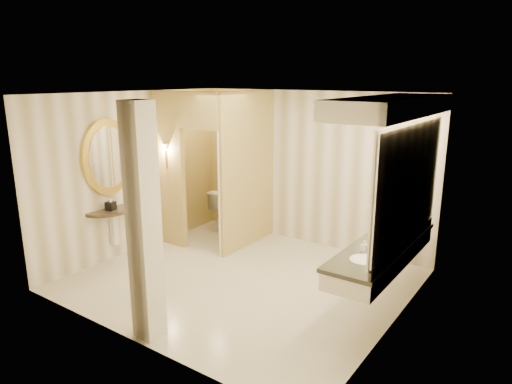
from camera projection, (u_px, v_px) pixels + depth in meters
floor at (242, 279)px, 6.77m from camera, size 4.50×4.50×0.00m
ceiling at (240, 94)px, 6.11m from camera, size 4.50×4.50×0.00m
wall_back at (309, 169)px, 8.03m from camera, size 4.50×0.02×2.70m
wall_front at (128, 229)px, 4.85m from camera, size 4.50×0.02×2.70m
wall_left at (134, 173)px, 7.69m from camera, size 0.02×4.00×2.70m
wall_right at (399, 219)px, 5.19m from camera, size 0.02×4.00×2.70m
toilet_closet at (222, 169)px, 7.82m from camera, size 1.50×1.55×2.70m
wall_sconce at (166, 149)px, 7.76m from camera, size 0.14×0.14×0.42m
vanity at (389, 186)px, 5.59m from camera, size 0.75×2.54×2.09m
console_shelf at (109, 179)px, 7.24m from camera, size 0.93×0.93×1.92m
pillar at (144, 225)px, 5.00m from camera, size 0.28×0.28×2.70m
tissue_box at (111, 206)px, 7.21m from camera, size 0.16×0.16×0.13m
toilet at (230, 209)px, 8.92m from camera, size 0.54×0.83×0.80m
soap_bottle_a at (364, 246)px, 5.49m from camera, size 0.07×0.07×0.14m
soap_bottle_b at (365, 245)px, 5.59m from camera, size 0.08×0.08×0.10m
soap_bottle_c at (375, 244)px, 5.47m from camera, size 0.08×0.08×0.20m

